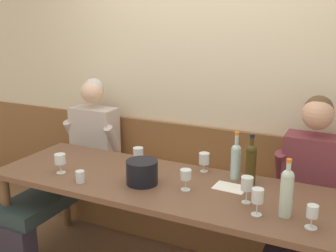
{
  "coord_description": "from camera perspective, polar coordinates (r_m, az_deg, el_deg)",
  "views": [
    {
      "loc": [
        1.17,
        -2.1,
        1.85
      ],
      "look_at": [
        -0.07,
        0.45,
        1.07
      ],
      "focal_mm": 42.97,
      "sensor_mm": 36.0,
      "label": 1
    }
  ],
  "objects": [
    {
      "name": "person_center_left_seat",
      "position": [
        3.59,
        -13.29,
        -4.95
      ],
      "size": [
        0.53,
        1.22,
        1.32
      ],
      "color": "#2C2736",
      "rests_on": "ground"
    },
    {
      "name": "wine_bottle_amber_mid",
      "position": [
        2.81,
        9.6,
        -4.75
      ],
      "size": [
        0.07,
        0.07,
        0.34
      ],
      "color": "#ABC7C4",
      "rests_on": "dining_table"
    },
    {
      "name": "wine_glass_near_bucket",
      "position": [
        2.92,
        5.16,
        -4.66
      ],
      "size": [
        0.08,
        0.08,
        0.14
      ],
      "color": "silver",
      "rests_on": "dining_table"
    },
    {
      "name": "wine_bottle_clear_water",
      "position": [
        2.36,
        16.48,
        -8.86
      ],
      "size": [
        0.07,
        0.07,
        0.34
      ],
      "color": "silver",
      "rests_on": "dining_table"
    },
    {
      "name": "person_left_seat",
      "position": [
        2.88,
        18.85,
        -10.17
      ],
      "size": [
        0.51,
        1.23,
        1.32
      ],
      "color": "#322738",
      "rests_on": "ground"
    },
    {
      "name": "wine_glass_mid_right",
      "position": [
        2.61,
        2.53,
        -6.98
      ],
      "size": [
        0.07,
        0.07,
        0.14
      ],
      "color": "silver",
      "rests_on": "dining_table"
    },
    {
      "name": "ice_bucket",
      "position": [
        2.72,
        -3.7,
        -6.55
      ],
      "size": [
        0.21,
        0.21,
        0.16
      ],
      "primitive_type": "cylinder",
      "color": "black",
      "rests_on": "dining_table"
    },
    {
      "name": "wine_glass_right_end",
      "position": [
        2.98,
        -15.06,
        -4.61
      ],
      "size": [
        0.08,
        0.08,
        0.14
      ],
      "color": "silver",
      "rests_on": "dining_table"
    },
    {
      "name": "wall_bench",
      "position": [
        3.52,
        3.72,
        -11.2
      ],
      "size": [
        2.67,
        0.42,
        0.94
      ],
      "color": "brown",
      "rests_on": "ground"
    },
    {
      "name": "room_wall_back",
      "position": [
        3.43,
        5.73,
        7.67
      ],
      "size": [
        6.8,
        0.08,
        2.8
      ],
      "primitive_type": "cube",
      "color": "beige",
      "rests_on": "ground"
    },
    {
      "name": "tasting_sheet_left_guest",
      "position": [
        2.71,
        8.78,
        -8.59
      ],
      "size": [
        0.22,
        0.16,
        0.0
      ],
      "primitive_type": "cube",
      "rotation": [
        0.0,
        0.0,
        -0.05
      ],
      "color": "white",
      "rests_on": "dining_table"
    },
    {
      "name": "wine_glass_left_end",
      "position": [
        2.47,
        11.14,
        -8.08
      ],
      "size": [
        0.07,
        0.07,
        0.17
      ],
      "color": "silver",
      "rests_on": "dining_table"
    },
    {
      "name": "water_tumbler_center",
      "position": [
        2.81,
        -12.35,
        -7.03
      ],
      "size": [
        0.06,
        0.06,
        0.08
      ],
      "primitive_type": "cylinder",
      "color": "silver",
      "rests_on": "dining_table"
    },
    {
      "name": "wine_glass_center_rear",
      "position": [
        2.3,
        19.79,
        -11.52
      ],
      "size": [
        0.07,
        0.07,
        0.13
      ],
      "color": "silver",
      "rests_on": "dining_table"
    },
    {
      "name": "wood_wainscot_panel",
      "position": [
        3.62,
        5.03,
        -7.24
      ],
      "size": [
        6.8,
        0.03,
        0.93
      ],
      "primitive_type": "cube",
      "color": "brown",
      "rests_on": "ground"
    },
    {
      "name": "wine_glass_by_bottle",
      "position": [
        2.34,
        12.58,
        -9.83
      ],
      "size": [
        0.07,
        0.07,
        0.16
      ],
      "color": "silver",
      "rests_on": "dining_table"
    },
    {
      "name": "wine_bottle_green_tall",
      "position": [
        2.73,
        11.66,
        -5.14
      ],
      "size": [
        0.07,
        0.07,
        0.35
      ],
      "color": "#3C3011",
      "rests_on": "dining_table"
    },
    {
      "name": "wine_glass_center_front",
      "position": [
        3.03,
        -4.25,
        -3.83
      ],
      "size": [
        0.08,
        0.08,
        0.14
      ],
      "color": "silver",
      "rests_on": "dining_table"
    },
    {
      "name": "dining_table",
      "position": [
        2.81,
        -1.33,
        -9.35
      ],
      "size": [
        2.37,
        0.79,
        0.76
      ],
      "color": "brown",
      "rests_on": "ground"
    }
  ]
}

